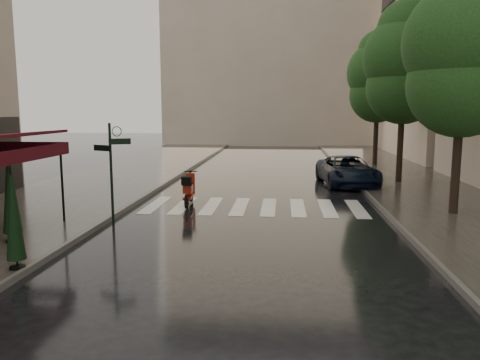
% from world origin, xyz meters
% --- Properties ---
extents(ground, '(120.00, 120.00, 0.00)m').
position_xyz_m(ground, '(0.00, 0.00, 0.00)').
color(ground, black).
rests_on(ground, ground).
extents(sidewalk_near, '(6.00, 60.00, 0.12)m').
position_xyz_m(sidewalk_near, '(-4.50, 12.00, 0.06)').
color(sidewalk_near, '#38332D').
rests_on(sidewalk_near, ground).
extents(sidewalk_far, '(5.50, 60.00, 0.12)m').
position_xyz_m(sidewalk_far, '(10.25, 12.00, 0.06)').
color(sidewalk_far, '#38332D').
rests_on(sidewalk_far, ground).
extents(curb_near, '(0.12, 60.00, 0.16)m').
position_xyz_m(curb_near, '(-1.45, 12.00, 0.07)').
color(curb_near, '#595651').
rests_on(curb_near, ground).
extents(curb_far, '(0.12, 60.00, 0.16)m').
position_xyz_m(curb_far, '(7.45, 12.00, 0.07)').
color(curb_far, '#595651').
rests_on(curb_far, ground).
extents(crosswalk, '(7.85, 3.20, 0.01)m').
position_xyz_m(crosswalk, '(2.98, 6.00, 0.01)').
color(crosswalk, silver).
rests_on(crosswalk, ground).
extents(signpost, '(1.17, 0.29, 3.10)m').
position_xyz_m(signpost, '(-1.19, 3.00, 1.83)').
color(signpost, black).
rests_on(signpost, ground).
extents(haussmann_far, '(8.00, 16.00, 18.50)m').
position_xyz_m(haussmann_far, '(16.50, 26.00, 9.25)').
color(haussmann_far, '#C1A993').
rests_on(haussmann_far, ground).
extents(backdrop_building, '(22.00, 6.00, 20.00)m').
position_xyz_m(backdrop_building, '(3.00, 38.00, 10.00)').
color(backdrop_building, '#C1A993').
rests_on(backdrop_building, ground).
extents(tree_near, '(3.80, 3.80, 7.99)m').
position_xyz_m(tree_near, '(9.60, 5.00, 5.32)').
color(tree_near, black).
rests_on(tree_near, sidewalk_far).
extents(tree_mid, '(3.80, 3.80, 8.34)m').
position_xyz_m(tree_mid, '(9.50, 12.00, 5.59)').
color(tree_mid, black).
rests_on(tree_mid, sidewalk_far).
extents(tree_far, '(3.80, 3.80, 8.16)m').
position_xyz_m(tree_far, '(9.70, 19.00, 5.46)').
color(tree_far, black).
rests_on(tree_far, sidewalk_far).
extents(scooter, '(0.51, 1.82, 1.19)m').
position_xyz_m(scooter, '(0.54, 6.09, 0.55)').
color(scooter, black).
rests_on(scooter, ground).
extents(parked_car, '(2.78, 5.10, 1.36)m').
position_xyz_m(parked_car, '(7.00, 11.41, 0.68)').
color(parked_car, black).
rests_on(parked_car, ground).
extents(parasol_front, '(0.39, 0.39, 2.20)m').
position_xyz_m(parasol_front, '(-1.65, -1.50, 1.30)').
color(parasol_front, black).
rests_on(parasol_front, sidewalk_near).
extents(parasol_back, '(0.47, 0.47, 2.51)m').
position_xyz_m(parasol_back, '(-2.93, 0.50, 1.47)').
color(parasol_back, black).
rests_on(parasol_back, sidewalk_near).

